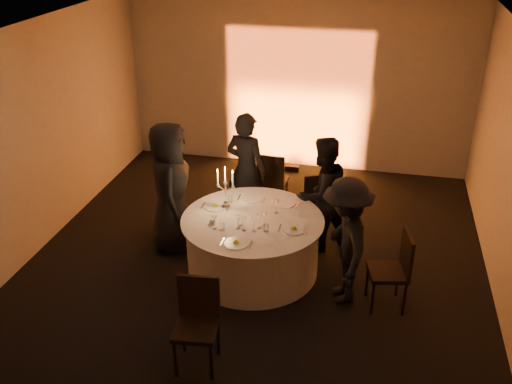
% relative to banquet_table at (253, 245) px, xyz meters
% --- Properties ---
extents(floor, '(7.00, 7.00, 0.00)m').
position_rel_banquet_table_xyz_m(floor, '(0.00, 0.00, -0.38)').
color(floor, black).
rests_on(floor, ground).
extents(ceiling, '(7.00, 7.00, 0.00)m').
position_rel_banquet_table_xyz_m(ceiling, '(0.00, 0.00, 2.62)').
color(ceiling, silver).
rests_on(ceiling, wall_back).
extents(wall_back, '(7.00, 0.00, 7.00)m').
position_rel_banquet_table_xyz_m(wall_back, '(0.00, 3.50, 1.12)').
color(wall_back, beige).
rests_on(wall_back, floor).
extents(wall_front, '(7.00, 0.00, 7.00)m').
position_rel_banquet_table_xyz_m(wall_front, '(0.00, -3.50, 1.12)').
color(wall_front, beige).
rests_on(wall_front, floor).
extents(wall_left, '(0.00, 7.00, 7.00)m').
position_rel_banquet_table_xyz_m(wall_left, '(-3.00, 0.00, 1.12)').
color(wall_left, beige).
rests_on(wall_left, floor).
extents(uplighter_fixture, '(0.25, 0.12, 0.10)m').
position_rel_banquet_table_xyz_m(uplighter_fixture, '(0.00, 3.20, -0.33)').
color(uplighter_fixture, black).
rests_on(uplighter_fixture, floor).
extents(banquet_table, '(1.80, 1.80, 0.77)m').
position_rel_banquet_table_xyz_m(banquet_table, '(0.00, 0.00, 0.00)').
color(banquet_table, black).
rests_on(banquet_table, floor).
extents(chair_left, '(0.51, 0.51, 0.88)m').
position_rel_banquet_table_xyz_m(chair_left, '(-1.34, 0.56, 0.11)').
color(chair_left, black).
rests_on(chair_left, floor).
extents(chair_back_left, '(0.44, 0.44, 0.96)m').
position_rel_banquet_table_xyz_m(chair_back_left, '(-0.08, 1.68, 0.15)').
color(chair_back_left, black).
rests_on(chair_back_left, floor).
extents(chair_back_right, '(0.53, 0.53, 0.91)m').
position_rel_banquet_table_xyz_m(chair_back_right, '(0.63, 1.27, 0.13)').
color(chair_back_right, black).
rests_on(chair_back_right, floor).
extents(chair_right, '(0.51, 0.51, 0.98)m').
position_rel_banquet_table_xyz_m(chair_right, '(1.77, -0.35, 0.17)').
color(chair_right, black).
rests_on(chair_right, floor).
extents(chair_front, '(0.47, 0.47, 0.98)m').
position_rel_banquet_table_xyz_m(chair_front, '(-0.18, -1.72, 0.17)').
color(chair_front, black).
rests_on(chair_front, floor).
extents(guest_left, '(0.81, 1.02, 1.81)m').
position_rel_banquet_table_xyz_m(guest_left, '(-1.21, 0.37, 0.52)').
color(guest_left, black).
rests_on(guest_left, floor).
extents(guest_back_left, '(0.72, 0.58, 1.73)m').
position_rel_banquet_table_xyz_m(guest_back_left, '(-0.37, 1.22, 0.48)').
color(guest_back_left, black).
rests_on(guest_back_left, floor).
extents(guest_back_right, '(0.99, 0.99, 1.62)m').
position_rel_banquet_table_xyz_m(guest_back_right, '(0.77, 0.79, 0.43)').
color(guest_back_right, black).
rests_on(guest_back_right, floor).
extents(guest_right, '(0.84, 1.15, 1.59)m').
position_rel_banquet_table_xyz_m(guest_right, '(1.18, -0.32, 0.41)').
color(guest_right, black).
rests_on(guest_right, floor).
extents(plate_left, '(0.36, 0.29, 0.08)m').
position_rel_banquet_table_xyz_m(plate_left, '(-0.54, 0.20, 0.40)').
color(plate_left, white).
rests_on(plate_left, banquet_table).
extents(plate_back_left, '(0.36, 0.28, 0.01)m').
position_rel_banquet_table_xyz_m(plate_back_left, '(-0.13, 0.52, 0.39)').
color(plate_back_left, white).
rests_on(plate_back_left, banquet_table).
extents(plate_back_right, '(0.35, 0.27, 0.01)m').
position_rel_banquet_table_xyz_m(plate_back_right, '(0.32, 0.48, 0.39)').
color(plate_back_right, white).
rests_on(plate_back_right, banquet_table).
extents(plate_right, '(0.36, 0.28, 0.08)m').
position_rel_banquet_table_xyz_m(plate_right, '(0.54, -0.15, 0.40)').
color(plate_right, white).
rests_on(plate_right, banquet_table).
extents(plate_front, '(0.36, 0.29, 0.08)m').
position_rel_banquet_table_xyz_m(plate_front, '(-0.05, -0.61, 0.40)').
color(plate_front, white).
rests_on(plate_front, banquet_table).
extents(coffee_cup, '(0.11, 0.11, 0.07)m').
position_rel_banquet_table_xyz_m(coffee_cup, '(-0.46, -0.22, 0.42)').
color(coffee_cup, white).
rests_on(coffee_cup, banquet_table).
extents(candelabra, '(0.25, 0.12, 0.59)m').
position_rel_banquet_table_xyz_m(candelabra, '(-0.41, 0.22, 0.59)').
color(candelabra, silver).
rests_on(candelabra, banquet_table).
extents(wine_glass_a, '(0.07, 0.07, 0.19)m').
position_rel_banquet_table_xyz_m(wine_glass_a, '(-0.04, -0.30, 0.52)').
color(wine_glass_a, white).
rests_on(wine_glass_a, banquet_table).
extents(wine_glass_b, '(0.07, 0.07, 0.19)m').
position_rel_banquet_table_xyz_m(wine_glass_b, '(0.26, 0.22, 0.52)').
color(wine_glass_b, white).
rests_on(wine_glass_b, banquet_table).
extents(wine_glass_c, '(0.07, 0.07, 0.19)m').
position_rel_banquet_table_xyz_m(wine_glass_c, '(-0.12, -0.27, 0.52)').
color(wine_glass_c, white).
rests_on(wine_glass_c, banquet_table).
extents(wine_glass_d, '(0.07, 0.07, 0.19)m').
position_rel_banquet_table_xyz_m(wine_glass_d, '(0.08, -0.29, 0.52)').
color(wine_glass_d, white).
rests_on(wine_glass_d, banquet_table).
extents(wine_glass_e, '(0.07, 0.07, 0.19)m').
position_rel_banquet_table_xyz_m(wine_glass_e, '(0.13, -0.20, 0.52)').
color(wine_glass_e, white).
rests_on(wine_glass_e, banquet_table).
extents(wine_glass_f, '(0.07, 0.07, 0.19)m').
position_rel_banquet_table_xyz_m(wine_glass_f, '(-0.39, -0.34, 0.52)').
color(wine_glass_f, white).
rests_on(wine_glass_f, banquet_table).
extents(wine_glass_g, '(0.07, 0.07, 0.19)m').
position_rel_banquet_table_xyz_m(wine_glass_g, '(0.18, -0.14, 0.52)').
color(wine_glass_g, white).
rests_on(wine_glass_g, banquet_table).
extents(tumbler_a, '(0.07, 0.07, 0.09)m').
position_rel_banquet_table_xyz_m(tumbler_a, '(0.23, -0.25, 0.43)').
color(tumbler_a, white).
rests_on(tumbler_a, banquet_table).
extents(tumbler_b, '(0.07, 0.07, 0.09)m').
position_rel_banquet_table_xyz_m(tumbler_b, '(-0.39, 0.37, 0.43)').
color(tumbler_b, white).
rests_on(tumbler_b, banquet_table).
extents(tumbler_c, '(0.07, 0.07, 0.09)m').
position_rel_banquet_table_xyz_m(tumbler_c, '(-0.11, -0.19, 0.43)').
color(tumbler_c, white).
rests_on(tumbler_c, banquet_table).
extents(tumbler_d, '(0.07, 0.07, 0.09)m').
position_rel_banquet_table_xyz_m(tumbler_d, '(-0.30, -0.35, 0.43)').
color(tumbler_d, white).
rests_on(tumbler_d, banquet_table).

